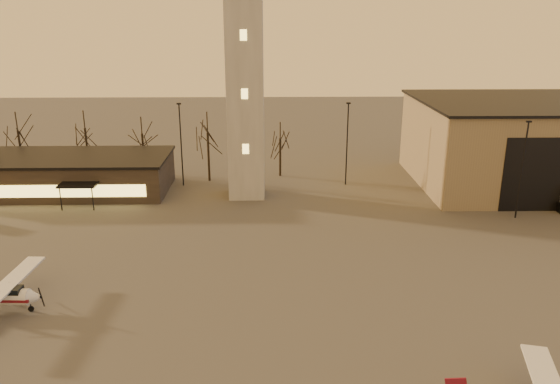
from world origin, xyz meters
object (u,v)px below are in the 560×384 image
(hangar, at_px, (543,143))
(terminal, at_px, (61,174))
(control_tower, at_px, (245,51))
(cessna_rear, at_px, (2,299))

(hangar, xyz_separation_m, terminal, (-57.99, -2.00, -3.00))
(control_tower, bearing_deg, cessna_rear, -122.29)
(terminal, xyz_separation_m, cessna_rear, (5.69, -27.78, -1.21))
(control_tower, relative_size, hangar, 1.07)
(hangar, distance_m, terminal, 58.11)
(cessna_rear, bearing_deg, terminal, 104.15)
(control_tower, bearing_deg, terminal, 174.85)
(hangar, height_order, cessna_rear, hangar)
(terminal, bearing_deg, control_tower, -5.15)
(terminal, distance_m, cessna_rear, 28.38)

